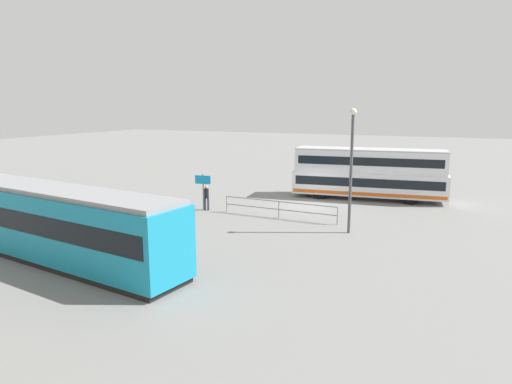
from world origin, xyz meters
TOP-DOWN VIEW (x-y plane):
  - ground_plane at (0.00, 0.00)m, footprint 160.00×160.00m
  - double_decker_bus at (-3.12, -3.88)m, footprint 11.30×3.89m
  - tram_yellow at (6.75, 15.80)m, footprint 13.69×4.26m
  - pedestrian_near_railing at (5.96, 4.39)m, footprint 0.43×0.43m
  - pedestrian_railing at (0.78, 4.37)m, footprint 7.52×0.29m
  - info_sign at (6.25, 4.31)m, footprint 1.11×0.18m
  - street_lamp at (-3.94, 5.90)m, footprint 0.36×0.36m

SIDE VIEW (x-z plane):
  - ground_plane at x=0.00m, z-range 0.00..0.00m
  - pedestrian_railing at x=0.78m, z-range 0.20..1.28m
  - pedestrian_near_railing at x=5.96m, z-range 0.13..1.82m
  - info_sign at x=6.25m, z-range 0.47..2.90m
  - tram_yellow at x=6.75m, z-range 0.06..3.40m
  - double_decker_bus at x=-3.12m, z-range 0.04..3.81m
  - street_lamp at x=-3.94m, z-range 0.58..7.33m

